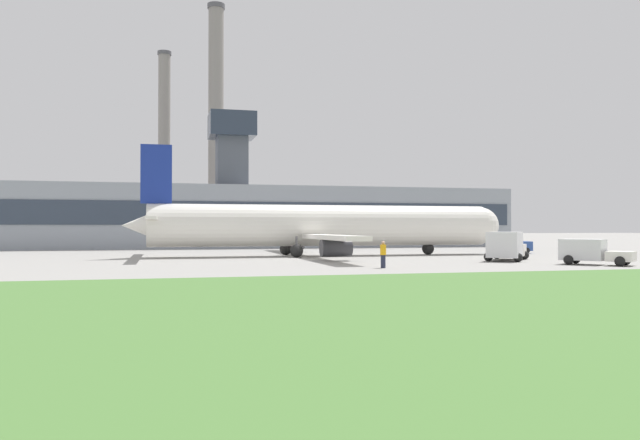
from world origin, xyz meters
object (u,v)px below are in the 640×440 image
Objects in this scene: airplane at (320,226)px; pushback_tug at (510,246)px; baggage_truck at (591,252)px; ground_crew_person at (383,254)px; fuel_truck at (506,246)px.

pushback_tug is (20.14, 0.94, -1.99)m from airplane.
pushback_tug is at bearing 75.39° from baggage_truck.
airplane reaches higher than ground_crew_person.
airplane is 20.26m from pushback_tug.
airplane reaches higher than baggage_truck.
airplane is at bearing -177.34° from pushback_tug.
fuel_truck is 13.87m from ground_crew_person.
airplane is 17.69m from ground_crew_person.
airplane is at bearing 136.69° from fuel_truck.
baggage_truck is at bearing -104.61° from pushback_tug.
fuel_truck is at bearing 25.67° from ground_crew_person.
baggage_truck is (15.24, -17.88, -1.86)m from airplane.
ground_crew_person is (-15.45, 0.29, -0.01)m from baggage_truck.
ground_crew_person reaches higher than pushback_tug.
fuel_truck is (-2.95, 6.30, 0.23)m from baggage_truck.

